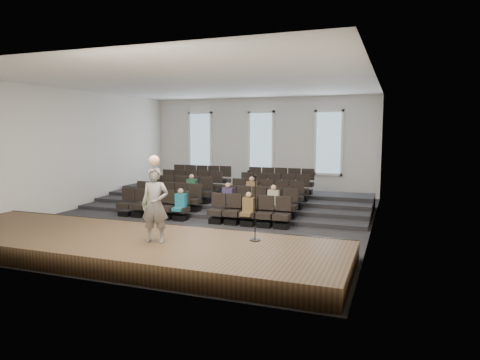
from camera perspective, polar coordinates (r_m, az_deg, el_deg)
name	(u,v)px	position (r m, az deg, el deg)	size (l,w,h in m)	color
ground	(205,218)	(16.26, -4.64, -5.13)	(14.00, 14.00, 0.00)	black
ceiling	(204,83)	(16.01, -4.81, 12.71)	(12.00, 14.00, 0.02)	white
wall_back	(261,146)	(22.49, 2.87, 4.57)	(12.00, 0.04, 5.00)	silver
wall_front	(69,168)	(10.04, -21.90, 1.51)	(12.00, 0.04, 5.00)	silver
wall_left	(74,150)	(19.27, -21.22, 3.78)	(0.04, 14.00, 5.00)	silver
wall_right	(374,156)	(14.47, 17.47, 3.11)	(0.04, 14.00, 5.00)	silver
stage	(124,246)	(11.90, -15.15, -8.51)	(11.80, 3.60, 0.50)	#4B3520
stage_lip	(159,231)	(13.33, -10.72, -6.76)	(11.80, 0.06, 0.52)	black
risers	(235,200)	(19.10, -0.64, -2.75)	(11.80, 4.80, 0.60)	black
seating_rows	(221,195)	(17.52, -2.54, -2.00)	(6.80, 4.70, 1.67)	black
windows	(261,142)	(22.42, 2.82, 5.07)	(8.44, 0.10, 3.24)	white
audience	(209,196)	(16.40, -4.20, -2.15)	(5.45, 2.64, 1.10)	#64A943
speaker	(155,205)	(10.98, -11.25, -3.26)	(0.69, 0.45, 1.90)	slate
mic_stand	(255,221)	(10.98, 2.02, -5.49)	(0.28, 0.28, 1.70)	black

